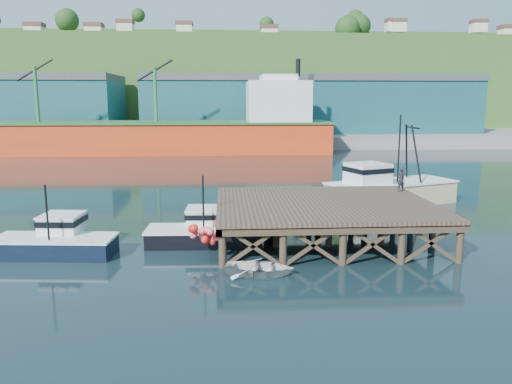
{
  "coord_description": "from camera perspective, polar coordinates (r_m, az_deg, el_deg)",
  "views": [
    {
      "loc": [
        -0.08,
        -27.15,
        7.74
      ],
      "look_at": [
        1.8,
        2.0,
        2.36
      ],
      "focal_mm": 35.0,
      "sensor_mm": 36.0,
      "label": 1
    }
  ],
  "objects": [
    {
      "name": "ground",
      "position": [
        28.23,
        -3.4,
        -5.49
      ],
      "size": [
        300.0,
        300.0,
        0.0
      ],
      "primitive_type": "plane",
      "color": "black",
      "rests_on": "ground"
    },
    {
      "name": "boat_black",
      "position": [
        27.55,
        -5.84,
        -4.38
      ],
      "size": [
        6.38,
        5.37,
        3.9
      ],
      "rotation": [
        0.0,
        0.0,
        -0.04
      ],
      "color": "black",
      "rests_on": "ground"
    },
    {
      "name": "far_quay",
      "position": [
        97.38,
        -3.66,
        6.45
      ],
      "size": [
        160.0,
        40.0,
        2.0
      ],
      "primitive_type": "cube",
      "color": "gray",
      "rests_on": "ground"
    },
    {
      "name": "warehouse_mid",
      "position": [
        92.15,
        -3.69,
        9.65
      ],
      "size": [
        28.0,
        16.0,
        9.0
      ],
      "primitive_type": "cube",
      "color": "#1B575B",
      "rests_on": "far_quay"
    },
    {
      "name": "warehouse_right",
      "position": [
        96.94,
        14.59,
        9.38
      ],
      "size": [
        30.0,
        16.0,
        9.0
      ],
      "primitive_type": "cube",
      "color": "#1B575B",
      "rests_on": "far_quay"
    },
    {
      "name": "cargo_ship",
      "position": [
        75.74,
        -10.11,
        6.93
      ],
      "size": [
        55.5,
        10.0,
        13.75
      ],
      "color": "#EA3F16",
      "rests_on": "ground"
    },
    {
      "name": "boat_navy",
      "position": [
        27.39,
        -21.81,
        -5.1
      ],
      "size": [
        6.18,
        3.52,
        3.76
      ],
      "rotation": [
        0.0,
        0.0,
        -0.09
      ],
      "color": "black",
      "rests_on": "ground"
    },
    {
      "name": "dinghy",
      "position": [
        22.65,
        0.39,
        -8.67
      ],
      "size": [
        3.59,
        2.93,
        0.65
      ],
      "primitive_type": "imported",
      "rotation": [
        0.0,
        0.0,
        1.33
      ],
      "color": "white",
      "rests_on": "ground"
    },
    {
      "name": "hillside",
      "position": [
        127.19,
        -3.73,
        11.89
      ],
      "size": [
        220.0,
        50.0,
        22.0
      ],
      "primitive_type": "cube",
      "color": "#2D511E",
      "rests_on": "ground"
    },
    {
      "name": "trawler",
      "position": [
        38.93,
        14.89,
        0.68
      ],
      "size": [
        10.61,
        6.81,
        6.69
      ],
      "rotation": [
        0.0,
        0.0,
        0.35
      ],
      "color": "#CFBC86",
      "rests_on": "ground"
    },
    {
      "name": "warehouse_left",
      "position": [
        98.55,
        -24.75,
        8.78
      ],
      "size": [
        32.0,
        16.0,
        9.0
      ],
      "primitive_type": "cube",
      "color": "#1B575B",
      "rests_on": "far_quay"
    },
    {
      "name": "dockworker",
      "position": [
        32.32,
        16.22,
        1.38
      ],
      "size": [
        0.64,
        0.53,
        1.52
      ],
      "primitive_type": "imported",
      "rotation": [
        0.0,
        0.0,
        3.48
      ],
      "color": "black",
      "rests_on": "wharf"
    },
    {
      "name": "wharf",
      "position": [
        28.13,
        7.83,
        -1.55
      ],
      "size": [
        12.0,
        10.0,
        2.62
      ],
      "color": "brown",
      "rests_on": "ground"
    }
  ]
}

